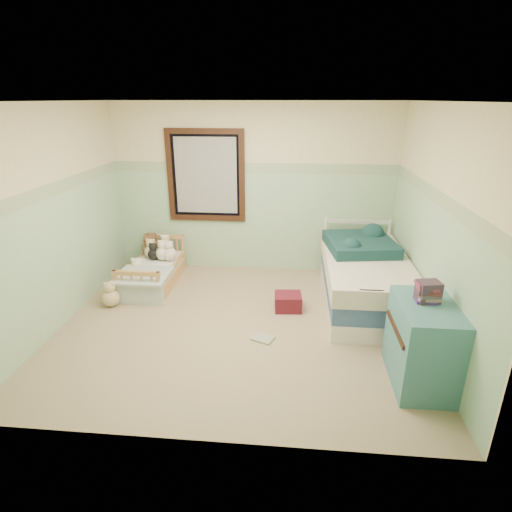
# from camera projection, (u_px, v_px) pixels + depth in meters

# --- Properties ---
(floor) EXTENTS (4.20, 3.60, 0.02)m
(floor) POSITION_uv_depth(u_px,v_px,m) (239.00, 325.00, 4.92)
(floor) COLOR #7C6D52
(floor) RESTS_ON ground
(ceiling) EXTENTS (4.20, 3.60, 0.02)m
(ceiling) POSITION_uv_depth(u_px,v_px,m) (235.00, 100.00, 4.01)
(ceiling) COLOR white
(ceiling) RESTS_ON wall_back
(wall_back) EXTENTS (4.20, 0.04, 2.50)m
(wall_back) POSITION_uv_depth(u_px,v_px,m) (253.00, 190.00, 6.14)
(wall_back) COLOR beige
(wall_back) RESTS_ON floor
(wall_front) EXTENTS (4.20, 0.04, 2.50)m
(wall_front) POSITION_uv_depth(u_px,v_px,m) (201.00, 299.00, 2.79)
(wall_front) COLOR beige
(wall_front) RESTS_ON floor
(wall_left) EXTENTS (0.04, 3.60, 2.50)m
(wall_left) POSITION_uv_depth(u_px,v_px,m) (53.00, 219.00, 4.64)
(wall_left) COLOR beige
(wall_left) RESTS_ON floor
(wall_right) EXTENTS (0.04, 3.60, 2.50)m
(wall_right) POSITION_uv_depth(u_px,v_px,m) (436.00, 229.00, 4.28)
(wall_right) COLOR beige
(wall_right) RESTS_ON floor
(wainscot_mint) EXTENTS (4.20, 0.01, 1.50)m
(wainscot_mint) POSITION_uv_depth(u_px,v_px,m) (253.00, 222.00, 6.30)
(wainscot_mint) COLOR #89C08D
(wainscot_mint) RESTS_ON floor
(border_strip) EXTENTS (4.20, 0.01, 0.15)m
(border_strip) POSITION_uv_depth(u_px,v_px,m) (253.00, 168.00, 6.01)
(border_strip) COLOR #3F7348
(border_strip) RESTS_ON wall_back
(window_frame) EXTENTS (1.16, 0.06, 1.36)m
(window_frame) POSITION_uv_depth(u_px,v_px,m) (206.00, 176.00, 6.09)
(window_frame) COLOR black
(window_frame) RESTS_ON wall_back
(window_blinds) EXTENTS (0.92, 0.01, 1.12)m
(window_blinds) POSITION_uv_depth(u_px,v_px,m) (206.00, 176.00, 6.10)
(window_blinds) COLOR #B6B6B4
(window_blinds) RESTS_ON window_frame
(toddler_bed_frame) EXTENTS (0.64, 1.28, 0.16)m
(toddler_bed_frame) POSITION_uv_depth(u_px,v_px,m) (154.00, 278.00, 5.98)
(toddler_bed_frame) COLOR #986B43
(toddler_bed_frame) RESTS_ON floor
(toddler_mattress) EXTENTS (0.58, 1.22, 0.12)m
(toddler_mattress) POSITION_uv_depth(u_px,v_px,m) (153.00, 269.00, 5.93)
(toddler_mattress) COLOR silver
(toddler_mattress) RESTS_ON toddler_bed_frame
(patchwork_quilt) EXTENTS (0.69, 0.64, 0.03)m
(patchwork_quilt) POSITION_uv_depth(u_px,v_px,m) (143.00, 275.00, 5.53)
(patchwork_quilt) COLOR #80B5DC
(patchwork_quilt) RESTS_ON toddler_mattress
(plush_bed_brown) EXTENTS (0.22, 0.22, 0.22)m
(plush_bed_brown) POSITION_uv_depth(u_px,v_px,m) (153.00, 246.00, 6.34)
(plush_bed_brown) COLOR brown
(plush_bed_brown) RESTS_ON toddler_mattress
(plush_bed_white) EXTENTS (0.20, 0.20, 0.20)m
(plush_bed_white) POSITION_uv_depth(u_px,v_px,m) (166.00, 247.00, 6.33)
(plush_bed_white) COLOR white
(plush_bed_white) RESTS_ON toddler_mattress
(plush_bed_tan) EXTENTS (0.21, 0.21, 0.21)m
(plush_bed_tan) POSITION_uv_depth(u_px,v_px,m) (151.00, 252.00, 6.14)
(plush_bed_tan) COLOR #D1B887
(plush_bed_tan) RESTS_ON toddler_mattress
(plush_bed_dark) EXTENTS (0.18, 0.18, 0.18)m
(plush_bed_dark) POSITION_uv_depth(u_px,v_px,m) (166.00, 253.00, 6.12)
(plush_bed_dark) COLOR black
(plush_bed_dark) RESTS_ON toddler_mattress
(plush_floor_cream) EXTENTS (0.27, 0.27, 0.27)m
(plush_floor_cream) POSITION_uv_depth(u_px,v_px,m) (139.00, 275.00, 5.95)
(plush_floor_cream) COLOR silver
(plush_floor_cream) RESTS_ON floor
(plush_floor_tan) EXTENTS (0.23, 0.23, 0.23)m
(plush_floor_tan) POSITION_uv_depth(u_px,v_px,m) (111.00, 298.00, 5.32)
(plush_floor_tan) COLOR #D1B887
(plush_floor_tan) RESTS_ON floor
(twin_bed_frame) EXTENTS (0.98, 1.96, 0.22)m
(twin_bed_frame) POSITION_uv_depth(u_px,v_px,m) (363.00, 297.00, 5.36)
(twin_bed_frame) COLOR white
(twin_bed_frame) RESTS_ON floor
(twin_boxspring) EXTENTS (0.98, 1.96, 0.22)m
(twin_boxspring) POSITION_uv_depth(u_px,v_px,m) (365.00, 281.00, 5.28)
(twin_boxspring) COLOR navy
(twin_boxspring) RESTS_ON twin_bed_frame
(twin_mattress) EXTENTS (1.02, 2.00, 0.22)m
(twin_mattress) POSITION_uv_depth(u_px,v_px,m) (366.00, 265.00, 5.20)
(twin_mattress) COLOR beige
(twin_mattress) RESTS_ON twin_boxspring
(teal_blanket) EXTENTS (0.95, 0.99, 0.14)m
(teal_blanket) POSITION_uv_depth(u_px,v_px,m) (360.00, 244.00, 5.42)
(teal_blanket) COLOR #0D2E30
(teal_blanket) RESTS_ON twin_mattress
(dresser) EXTENTS (0.51, 0.81, 0.81)m
(dresser) POSITION_uv_depth(u_px,v_px,m) (422.00, 344.00, 3.80)
(dresser) COLOR teal
(dresser) RESTS_ON floor
(book_stack) EXTENTS (0.22, 0.18, 0.19)m
(book_stack) POSITION_uv_depth(u_px,v_px,m) (428.00, 292.00, 3.68)
(book_stack) COLOR #492628
(book_stack) RESTS_ON dresser
(red_pillow) EXTENTS (0.35, 0.32, 0.21)m
(red_pillow) POSITION_uv_depth(u_px,v_px,m) (288.00, 302.00, 5.24)
(red_pillow) COLOR maroon
(red_pillow) RESTS_ON floor
(floor_book) EXTENTS (0.29, 0.26, 0.02)m
(floor_book) POSITION_uv_depth(u_px,v_px,m) (263.00, 338.00, 4.61)
(floor_book) COLOR gold
(floor_book) RESTS_ON floor
(extra_plush_0) EXTENTS (0.21, 0.21, 0.21)m
(extra_plush_0) POSITION_uv_depth(u_px,v_px,m) (149.00, 249.00, 6.24)
(extra_plush_0) COLOR brown
(extra_plush_0) RESTS_ON toddler_mattress
(extra_plush_1) EXTENTS (0.21, 0.21, 0.21)m
(extra_plush_1) POSITION_uv_depth(u_px,v_px,m) (163.00, 253.00, 6.06)
(extra_plush_1) COLOR white
(extra_plush_1) RESTS_ON toddler_mattress
(extra_plush_2) EXTENTS (0.19, 0.19, 0.19)m
(extra_plush_2) POSITION_uv_depth(u_px,v_px,m) (166.00, 248.00, 6.30)
(extra_plush_2) COLOR #D1B887
(extra_plush_2) RESTS_ON toddler_mattress
(extra_plush_3) EXTENTS (0.18, 0.18, 0.18)m
(extra_plush_3) POSITION_uv_depth(u_px,v_px,m) (154.00, 254.00, 6.08)
(extra_plush_3) COLOR black
(extra_plush_3) RESTS_ON toddler_mattress
(extra_plush_4) EXTENTS (0.21, 0.21, 0.21)m
(extra_plush_4) POSITION_uv_depth(u_px,v_px,m) (169.00, 254.00, 6.04)
(extra_plush_4) COLOR silver
(extra_plush_4) RESTS_ON toddler_mattress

